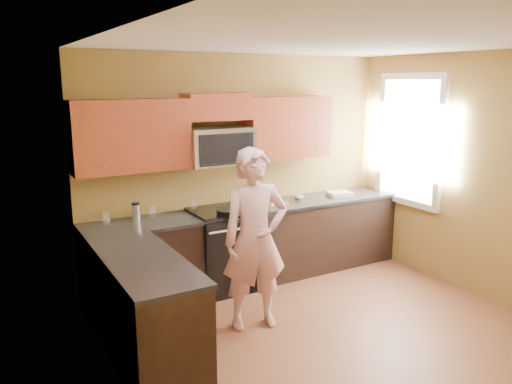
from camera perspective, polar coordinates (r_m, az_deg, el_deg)
floor at (r=5.00m, az=9.81°, el=-16.17°), size 4.00×4.00×0.00m
ceiling at (r=4.41m, az=11.15°, el=16.36°), size 4.00×4.00×0.00m
wall_back at (r=6.15m, az=-1.62°, el=2.78°), size 4.00×0.00×4.00m
wall_left at (r=3.61m, az=-14.78°, el=-4.60°), size 0.00×4.00×4.00m
wall_right at (r=5.99m, az=25.26°, el=1.33°), size 0.00×4.00×4.00m
cabinet_back_run at (r=6.12m, az=-0.24°, el=-6.06°), size 4.00×0.60×0.88m
cabinet_left_run at (r=4.55m, az=-12.44°, el=-13.13°), size 0.60×1.60×0.88m
countertop_back at (r=5.98m, az=-0.19°, el=-1.90°), size 4.00×0.62×0.04m
countertop_left at (r=4.37m, az=-12.60°, el=-7.66°), size 0.62×1.60×0.04m
stove at (r=5.91m, az=-3.51°, el=-6.41°), size 0.76×0.65×0.95m
microwave at (r=5.78m, az=-4.19°, el=3.14°), size 0.76×0.40×0.42m
upper_cab_left at (r=5.47m, az=-13.75°, el=2.27°), size 1.22×0.33×0.75m
upper_cab_right at (r=6.27m, az=3.45°, el=3.87°), size 1.12×0.33×0.75m
upper_cab_over_mw at (r=5.74m, az=-4.45°, el=9.60°), size 0.76×0.33×0.30m
window at (r=6.68m, az=16.98°, el=5.62°), size 0.06×1.06×1.66m
woman at (r=4.88m, az=-0.10°, el=-5.38°), size 0.72×0.54×1.78m
frying_pan at (r=5.54m, az=-3.06°, el=-2.55°), size 0.30×0.50×0.06m
butter_tub at (r=6.06m, az=1.46°, el=-1.51°), size 0.15×0.15×0.10m
toast_slice at (r=6.14m, az=3.16°, el=-1.26°), size 0.12×0.12×0.01m
napkin_a at (r=5.70m, az=-0.10°, el=-2.09°), size 0.13×0.14×0.06m
napkin_b at (r=6.37m, az=4.89°, el=-0.56°), size 0.13×0.14×0.07m
dish_towel at (r=6.66m, az=9.41°, el=-0.19°), size 0.34×0.29×0.05m
travel_mug at (r=5.60m, az=-13.37°, el=-3.02°), size 0.10×0.10×0.18m
glass_a at (r=5.49m, az=-16.58°, el=-2.87°), size 0.08×0.08×0.12m
glass_b at (r=5.67m, az=-11.61°, el=-2.13°), size 0.08×0.08×0.12m
glass_c at (r=5.83m, az=-7.10°, el=-1.55°), size 0.07×0.07×0.12m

